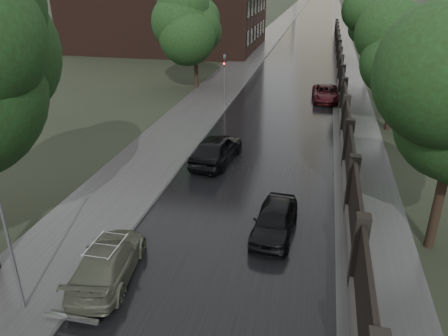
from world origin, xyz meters
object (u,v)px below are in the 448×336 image
lamp_post (8,238)px  hatchback_left (216,149)px  traffic_light (225,76)px  tree_right_b (399,54)px  tree_right_c (374,24)px  volga_sedan (108,262)px  tree_left_far (195,28)px  car_right_far (326,94)px  car_right_near (275,220)px

lamp_post → hatchback_left: size_ratio=1.10×
lamp_post → traffic_light: 23.52m
lamp_post → traffic_light: bearing=87.3°
tree_right_b → lamp_post: bearing=-122.2°
tree_right_c → volga_sedan: (-11.10, -36.39, -4.31)m
tree_right_c → tree_left_far: bearing=-147.2°
tree_right_b → car_right_far: (-4.10, 6.35, -4.33)m
lamp_post → tree_right_c: bearing=71.5°
car_right_far → lamp_post: bearing=-112.1°
lamp_post → car_right_near: (7.02, 6.04, -2.02)m
hatchback_left → car_right_near: hatchback_left is taller
volga_sedan → car_right_far: (7.00, 24.74, -0.02)m
tree_right_b → hatchback_left: tree_right_b is taller
tree_left_far → tree_right_b: bearing=-27.3°
volga_sedan → car_right_far: size_ratio=0.99×
car_right_near → car_right_far: (1.78, 20.81, -0.04)m
tree_left_far → hatchback_left: tree_left_far is taller
tree_left_far → car_right_far: (11.40, -1.65, -4.63)m
traffic_light → car_right_far: size_ratio=0.90×
tree_right_b → lamp_post: 24.33m
tree_right_c → car_right_near: bearing=-100.3°
tree_right_b → traffic_light: size_ratio=1.75×
traffic_light → hatchback_left: 11.16m
tree_right_b → car_right_near: size_ratio=1.84×
traffic_light → hatchback_left: traffic_light is taller
tree_left_far → volga_sedan: tree_left_far is taller
lamp_post → hatchback_left: lamp_post is taller
tree_right_c → tree_right_b: bearing=-90.0°
tree_left_far → lamp_post: bearing=-84.8°
car_right_near → tree_right_b: bearing=71.2°
volga_sedan → car_right_far: bearing=-113.7°
lamp_post → car_right_far: 28.33m
tree_left_far → car_right_near: bearing=-66.8°
tree_right_c → car_right_far: 13.09m
tree_right_c → car_right_near: (-5.88, -32.46, -4.30)m
tree_right_c → lamp_post: (-12.90, -38.50, -2.28)m
volga_sedan → hatchback_left: (1.26, 10.51, 0.15)m
tree_left_far → lamp_post: 28.73m
traffic_light → car_right_far: 8.59m
tree_right_c → hatchback_left: bearing=-110.8°
volga_sedan → traffic_light: bearing=-96.0°
tree_left_far → tree_right_c: size_ratio=1.05×
tree_left_far → lamp_post: (2.60, -28.50, -2.57)m
tree_right_b → car_right_near: (-5.88, -14.46, -4.30)m
tree_left_far → car_right_far: tree_left_far is taller
lamp_post → hatchback_left: bearing=76.4°
hatchback_left → volga_sedan: bearing=89.7°
tree_right_c → car_right_far: tree_right_c is taller
tree_left_far → volga_sedan: 27.15m
tree_left_far → hatchback_left: (5.66, -15.87, -4.45)m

